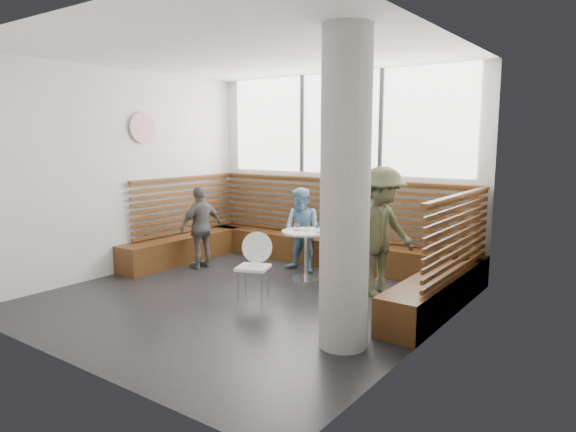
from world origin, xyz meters
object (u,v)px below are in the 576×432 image
Objects in this scene: cafe_table at (306,245)px; child_left at (201,227)px; child_back at (303,230)px; adult_man at (381,232)px; cafe_chair at (256,261)px; concrete_column at (345,192)px.

child_left reaches higher than cafe_table.
adult_man is at bearing -18.19° from child_back.
cafe_table is 1.15m from cafe_chair.
concrete_column reaches higher than child_back.
child_left is at bearing -155.19° from child_back.
concrete_column reaches higher than cafe_table.
cafe_chair is (-1.74, 0.73, -1.08)m from concrete_column.
concrete_column reaches higher than child_left.
adult_man is (1.28, 1.09, 0.36)m from cafe_chair.
child_left is at bearing 157.15° from concrete_column.
child_left is (-1.82, -0.38, 0.14)m from cafe_table.
cafe_table is at bearing 67.44° from cafe_chair.
concrete_column is 3.18m from child_back.
cafe_chair is at bearing -81.80° from child_back.
child_left is at bearing 136.17° from cafe_chair.
cafe_table is 0.85× the size of cafe_chair.
child_back is (-1.57, 0.44, -0.20)m from adult_man.
child_back is 1.68m from child_left.
concrete_column is 2.37× the size of child_back.
child_left is (-3.53, 1.49, -0.92)m from concrete_column.
child_back is at bearing 131.99° from concrete_column.
cafe_chair is (-0.04, -1.14, -0.02)m from cafe_table.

